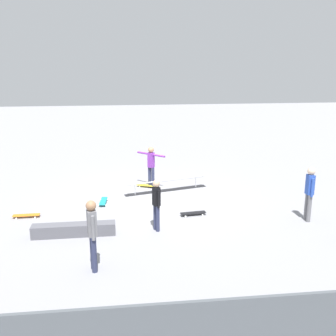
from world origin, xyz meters
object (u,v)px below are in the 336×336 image
at_px(bystander_blue_shirt, 309,191).
at_px(loose_skateboard_black, 193,213).
at_px(skater_main, 151,164).
at_px(bystander_black_shirt, 156,202).
at_px(grind_rail, 166,186).
at_px(loose_skateboard_teal, 103,201).
at_px(loose_skateboard_orange, 26,215).
at_px(bystander_grey_shirt, 92,232).
at_px(skateboard_main, 147,185).
at_px(skate_ledge, 74,230).

relative_size(bystander_blue_shirt, loose_skateboard_black, 2.03).
xyz_separation_m(skater_main, bystander_black_shirt, (0.16, 3.93, -0.07)).
relative_size(grind_rail, bystander_black_shirt, 2.10).
height_order(skater_main, loose_skateboard_teal, skater_main).
xyz_separation_m(loose_skateboard_orange, loose_skateboard_black, (-5.10, 0.43, 0.00)).
relative_size(bystander_grey_shirt, loose_skateboard_black, 2.07).
relative_size(bystander_black_shirt, bystander_blue_shirt, 0.89).
distance_m(skateboard_main, loose_skateboard_orange, 4.65).
xyz_separation_m(skateboard_main, bystander_grey_shirt, (1.64, 6.01, 0.88)).
bearing_deg(grind_rail, skater_main, -55.19).
bearing_deg(bystander_black_shirt, bystander_grey_shirt, -61.02).
bearing_deg(bystander_blue_shirt, bystander_black_shirt, 90.71).
height_order(skater_main, bystander_black_shirt, skater_main).
xyz_separation_m(bystander_grey_shirt, bystander_blue_shirt, (-6.16, -2.20, -0.02)).
bearing_deg(bystander_blue_shirt, bystander_grey_shirt, 108.36).
distance_m(skate_ledge, skateboard_main, 4.65).
bearing_deg(loose_skateboard_orange, skate_ledge, -44.66).
distance_m(grind_rail, skater_main, 1.00).
relative_size(skateboard_main, bystander_black_shirt, 0.55).
xyz_separation_m(grind_rail, skater_main, (0.52, -0.44, 0.73)).
bearing_deg(loose_skateboard_teal, skateboard_main, -40.53).
distance_m(skater_main, loose_skateboard_teal, 2.46).
bearing_deg(loose_skateboard_teal, skate_ledge, 169.10).
xyz_separation_m(skate_ledge, loose_skateboard_black, (-3.51, -1.07, -0.10)).
relative_size(bystander_grey_shirt, loose_skateboard_teal, 2.08).
height_order(skate_ledge, skater_main, skater_main).
xyz_separation_m(grind_rail, bystander_blue_shirt, (-3.86, 3.32, 0.76)).
bearing_deg(loose_skateboard_teal, skater_main, -43.83).
xyz_separation_m(skateboard_main, bystander_black_shirt, (0.01, 3.96, 0.76)).
distance_m(bystander_black_shirt, loose_skateboard_orange, 4.19).
bearing_deg(skate_ledge, loose_skateboard_orange, -43.25).
height_order(skate_ledge, bystander_black_shirt, bystander_black_shirt).
bearing_deg(grind_rail, bystander_black_shirt, 63.97).
distance_m(skate_ledge, bystander_grey_shirt, 2.21).
bearing_deg(grind_rail, bystander_grey_shirt, 52.43).
bearing_deg(loose_skateboard_orange, skateboard_main, 31.89).
relative_size(bystander_blue_shirt, loose_skateboard_orange, 2.06).
bearing_deg(loose_skateboard_black, bystander_grey_shirt, -139.74).
height_order(loose_skateboard_orange, loose_skateboard_teal, same).
distance_m(bystander_grey_shirt, bystander_blue_shirt, 6.55).
bearing_deg(skateboard_main, bystander_grey_shirt, 99.34).
relative_size(bystander_blue_shirt, loose_skateboard_teal, 2.04).
distance_m(skate_ledge, loose_skateboard_teal, 2.58).
bearing_deg(loose_skateboard_orange, bystander_grey_shirt, -58.36).
relative_size(skate_ledge, loose_skateboard_orange, 2.80).
bearing_deg(skate_ledge, bystander_grey_shirt, 108.55).
bearing_deg(loose_skateboard_black, skater_main, 103.43).
relative_size(skater_main, bystander_black_shirt, 1.06).
distance_m(skater_main, bystander_blue_shirt, 5.77).
distance_m(grind_rail, skate_ledge, 4.64).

